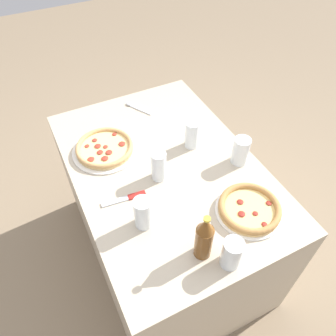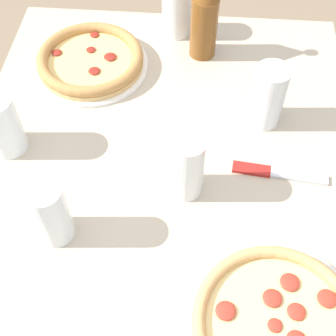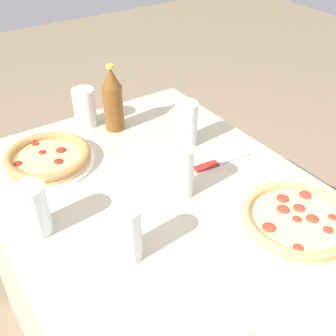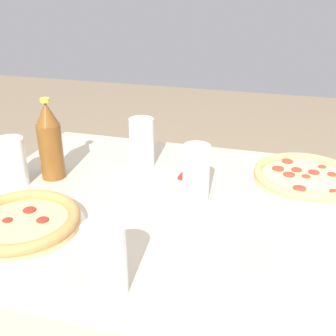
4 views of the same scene
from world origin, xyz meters
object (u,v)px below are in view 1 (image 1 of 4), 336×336
pizza_veggie (249,209)px  pizza_salami (105,148)px  glass_iced_tea (232,254)px  beer_bottle (204,238)px  spoon (136,107)px  glass_orange_juice (192,135)px  glass_lemonade (143,214)px  glass_red_wine (240,152)px  knife (126,198)px  glass_water (159,167)px

pizza_veggie → pizza_salami: (-0.58, -0.40, -0.00)m
glass_iced_tea → beer_bottle: (-0.08, -0.07, 0.04)m
pizza_salami → spoon: pizza_salami is taller
glass_orange_juice → spoon: 0.41m
glass_iced_tea → spoon: size_ratio=0.80×
beer_bottle → spoon: (-0.90, 0.12, -0.10)m
pizza_salami → glass_lemonade: bearing=0.4°
pizza_veggie → glass_lemonade: 0.42m
glass_red_wine → knife: bearing=-92.9°
glass_red_wine → glass_iced_tea: glass_red_wine is taller
glass_water → glass_orange_juice: bearing=116.9°
pizza_salami → glass_water: 0.31m
beer_bottle → knife: size_ratio=1.17×
glass_iced_tea → glass_lemonade: size_ratio=0.91×
pizza_salami → glass_lemonade: 0.45m
pizza_veggie → glass_lemonade: (-0.13, -0.40, 0.04)m
glass_orange_juice → knife: 0.43m
glass_lemonade → spoon: (-0.69, 0.26, -0.06)m
pizza_salami → beer_bottle: size_ratio=1.40×
glass_water → glass_lemonade: 0.25m
glass_iced_tea → glass_lemonade: (-0.28, -0.21, 0.00)m
pizza_veggie → glass_lemonade: size_ratio=1.90×
glass_water → knife: bearing=-74.6°
pizza_salami → glass_orange_juice: size_ratio=2.24×
beer_bottle → glass_orange_juice: bearing=154.7°
glass_red_wine → glass_lemonade: glass_lemonade is taller
glass_orange_juice → glass_iced_tea: size_ratio=1.08×
glass_lemonade → beer_bottle: bearing=33.8°
glass_iced_tea → pizza_veggie: bearing=127.9°
glass_water → glass_lemonade: glass_water is taller
glass_red_wine → glass_water: bearing=-101.7°
glass_iced_tea → glass_lemonade: bearing=-143.8°
glass_water → spoon: 0.52m
pizza_salami → spoon: bearing=133.5°
glass_orange_juice → glass_lemonade: size_ratio=0.98×
beer_bottle → glass_lemonade: bearing=-146.2°
glass_iced_tea → beer_bottle: bearing=-138.0°
glass_red_wine → spoon: (-0.58, -0.26, -0.05)m
beer_bottle → knife: bearing=-155.8°
glass_red_wine → glass_orange_juice: size_ratio=0.97×
glass_water → knife: glass_water is taller
pizza_salami → glass_red_wine: bearing=57.4°
pizza_veggie → beer_bottle: (0.07, -0.26, 0.08)m
pizza_salami → beer_bottle: 0.68m
glass_red_wine → beer_bottle: size_ratio=0.60×
glass_lemonade → knife: 0.16m
beer_bottle → spoon: bearing=172.6°
glass_orange_juice → beer_bottle: size_ratio=0.62×
glass_lemonade → spoon: 0.74m
pizza_veggie → glass_red_wine: size_ratio=2.01×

